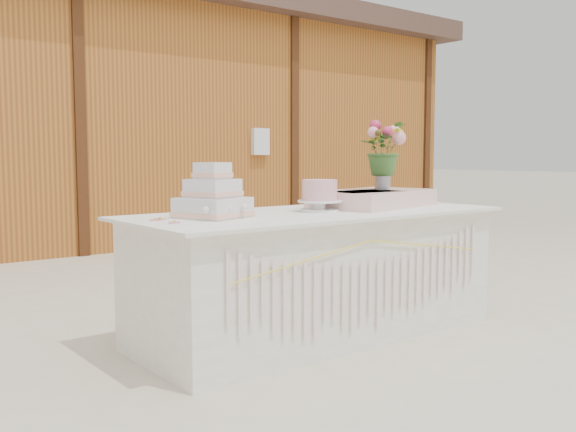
{
  "coord_description": "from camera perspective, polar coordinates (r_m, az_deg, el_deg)",
  "views": [
    {
      "loc": [
        -2.57,
        -2.98,
        1.11
      ],
      "look_at": [
        0.0,
        0.3,
        0.72
      ],
      "focal_mm": 40.0,
      "sensor_mm": 36.0,
      "label": 1
    }
  ],
  "objects": [
    {
      "name": "pink_cake_stand",
      "position": [
        3.94,
        2.84,
        1.99
      ],
      "size": [
        0.27,
        0.27,
        0.2
      ],
      "color": "white",
      "rests_on": "cake_table"
    },
    {
      "name": "cake_table",
      "position": [
        4.0,
        2.71,
        -5.08
      ],
      "size": [
        2.4,
        1.0,
        0.77
      ],
      "color": "white",
      "rests_on": "ground"
    },
    {
      "name": "wedding_cake",
      "position": [
        3.57,
        -6.71,
        1.51
      ],
      "size": [
        0.43,
        0.43,
        0.31
      ],
      "rotation": [
        0.0,
        0.0,
        0.32
      ],
      "color": "silver",
      "rests_on": "cake_table"
    },
    {
      "name": "ground",
      "position": [
        4.09,
        2.64,
        -10.42
      ],
      "size": [
        80.0,
        80.0,
        0.0
      ],
      "primitive_type": "plane",
      "color": "beige",
      "rests_on": "ground"
    },
    {
      "name": "barn",
      "position": [
        9.35,
        -22.37,
        8.43
      ],
      "size": [
        12.6,
        4.6,
        3.3
      ],
      "color": "#9C5E20",
      "rests_on": "ground"
    },
    {
      "name": "flower_vase",
      "position": [
        4.44,
        8.4,
        3.27
      ],
      "size": [
        0.11,
        0.11,
        0.15
      ],
      "primitive_type": "cylinder",
      "color": "#AFAFB4",
      "rests_on": "satin_runner"
    },
    {
      "name": "bouquet",
      "position": [
        4.44,
        8.45,
        6.54
      ],
      "size": [
        0.39,
        0.36,
        0.36
      ],
      "primitive_type": "imported",
      "rotation": [
        0.0,
        0.0,
        0.28
      ],
      "color": "#386428",
      "rests_on": "flower_vase"
    },
    {
      "name": "loose_flowers",
      "position": [
        3.4,
        -10.38,
        -0.34
      ],
      "size": [
        0.12,
        0.3,
        0.02
      ],
      "primitive_type": null,
      "rotation": [
        0.0,
        0.0,
        0.0
      ],
      "color": "pink",
      "rests_on": "cake_table"
    },
    {
      "name": "satin_runner",
      "position": [
        4.35,
        7.59,
        1.56
      ],
      "size": [
        0.97,
        0.69,
        0.11
      ],
      "primitive_type": "cube",
      "rotation": [
        0.0,
        0.0,
        0.23
      ],
      "color": "beige",
      "rests_on": "cake_table"
    }
  ]
}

